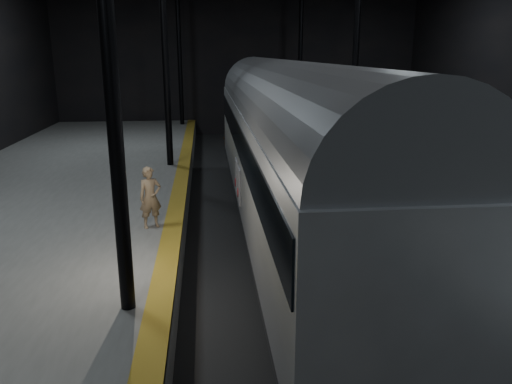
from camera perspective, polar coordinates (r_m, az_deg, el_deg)
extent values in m
plane|color=black|center=(13.72, 4.45, -7.87)|extent=(44.00, 44.00, 0.00)
cube|color=#575754|center=(14.30, -26.80, -6.43)|extent=(9.00, 43.80, 1.00)
cube|color=olive|center=(13.18, -9.55, -4.35)|extent=(0.50, 43.80, 0.01)
cube|color=#3F3328|center=(13.55, 1.44, -7.36)|extent=(0.08, 43.00, 0.14)
cube|color=#3F3328|center=(13.79, 7.43, -7.06)|extent=(0.08, 43.00, 0.14)
cube|color=black|center=(13.70, 4.45, -7.64)|extent=(2.40, 42.00, 0.12)
cylinder|color=black|center=(8.51, -16.74, 18.61)|extent=(0.26, 0.26, 10.00)
cylinder|color=black|center=(20.43, -10.42, 16.93)|extent=(0.26, 0.26, 10.00)
cylinder|color=black|center=(21.27, 11.41, 16.82)|extent=(0.26, 0.26, 10.00)
cylinder|color=black|center=(32.40, -8.78, 16.46)|extent=(0.26, 0.26, 10.00)
cylinder|color=black|center=(32.94, 5.12, 16.56)|extent=(0.26, 0.26, 10.00)
cube|color=#A4A6AC|center=(14.87, 3.29, 3.96)|extent=(2.79, 19.27, 2.89)
cube|color=black|center=(15.34, 3.18, -2.67)|extent=(2.55, 18.88, 0.82)
cube|color=black|center=(14.75, 3.33, 6.53)|extent=(2.85, 18.98, 0.87)
cylinder|color=slate|center=(14.65, 3.38, 9.51)|extent=(2.74, 19.07, 2.74)
cube|color=black|center=(9.51, 9.71, -17.58)|extent=(1.73, 2.12, 0.34)
cube|color=black|center=(21.87, 0.45, 1.98)|extent=(1.73, 2.12, 0.34)
cube|color=silver|center=(13.92, -1.94, 0.71)|extent=(0.04, 0.72, 1.01)
cube|color=silver|center=(15.03, -2.24, 1.85)|extent=(0.04, 0.72, 1.01)
cylinder|color=#A9141A|center=(14.15, -2.06, -0.05)|extent=(0.03, 0.25, 0.25)
cylinder|color=#A9141A|center=(15.26, -2.35, 1.12)|extent=(0.03, 0.25, 0.25)
imported|color=#8C7356|center=(13.30, -11.98, -0.61)|extent=(0.70, 0.59, 1.63)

